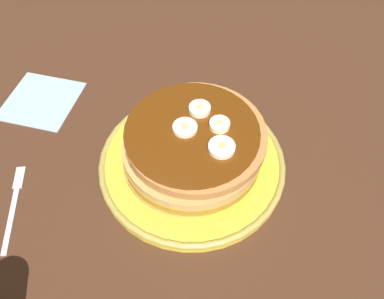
% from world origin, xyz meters
% --- Properties ---
extents(ground_plane, '(1.40, 1.40, 0.03)m').
position_xyz_m(ground_plane, '(0.00, 0.00, -0.01)').
color(ground_plane, '#422616').
extents(plate, '(0.26, 0.26, 0.02)m').
position_xyz_m(plate, '(0.00, 0.00, 0.01)').
color(plate, yellow).
rests_on(plate, ground_plane).
extents(pancake_stack, '(0.19, 0.19, 0.06)m').
position_xyz_m(pancake_stack, '(-0.00, -0.00, 0.05)').
color(pancake_stack, tan).
rests_on(pancake_stack, plate).
extents(banana_slice_0, '(0.03, 0.03, 0.01)m').
position_xyz_m(banana_slice_0, '(0.01, -0.00, 0.08)').
color(banana_slice_0, beige).
rests_on(banana_slice_0, pancake_stack).
extents(banana_slice_1, '(0.03, 0.03, 0.01)m').
position_xyz_m(banana_slice_1, '(-0.03, -0.02, 0.08)').
color(banana_slice_1, '#F9F3B9').
rests_on(banana_slice_1, pancake_stack).
extents(banana_slice_2, '(0.03, 0.03, 0.01)m').
position_xyz_m(banana_slice_2, '(-0.04, 0.02, 0.08)').
color(banana_slice_2, '#F3E1C4').
rests_on(banana_slice_2, pancake_stack).
extents(banana_slice_3, '(0.03, 0.03, 0.01)m').
position_xyz_m(banana_slice_3, '(0.00, -0.04, 0.08)').
color(banana_slice_3, '#F3E3C0').
rests_on(banana_slice_3, pancake_stack).
extents(napkin, '(0.11, 0.11, 0.00)m').
position_xyz_m(napkin, '(0.27, -0.05, 0.00)').
color(napkin, '#99B2BF').
rests_on(napkin, ground_plane).
extents(fork, '(0.06, 0.12, 0.01)m').
position_xyz_m(fork, '(0.21, 0.12, 0.00)').
color(fork, silver).
rests_on(fork, ground_plane).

